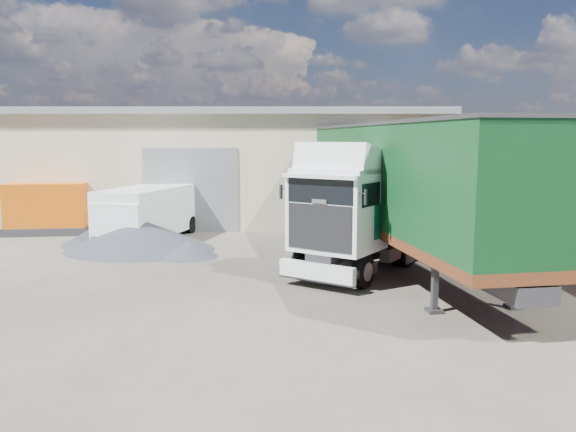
{
  "coord_description": "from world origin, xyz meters",
  "views": [
    {
      "loc": [
        2.21,
        -13.81,
        3.99
      ],
      "look_at": [
        2.16,
        3.0,
        1.66
      ],
      "focal_mm": 35.0,
      "sensor_mm": 36.0,
      "label": 1
    }
  ],
  "objects_px": {
    "box_trailer": "(408,181)",
    "orange_skip": "(50,211)",
    "tractor_unit": "(350,220)",
    "panel_van": "(147,213)"
  },
  "relations": [
    {
      "from": "box_trailer",
      "to": "panel_van",
      "type": "height_order",
      "value": "box_trailer"
    },
    {
      "from": "panel_van",
      "to": "box_trailer",
      "type": "bearing_deg",
      "value": -12.58
    },
    {
      "from": "tractor_unit",
      "to": "panel_van",
      "type": "bearing_deg",
      "value": 174.99
    },
    {
      "from": "tractor_unit",
      "to": "panel_van",
      "type": "xyz_separation_m",
      "value": [
        -7.39,
        5.84,
        -0.57
      ]
    },
    {
      "from": "orange_skip",
      "to": "box_trailer",
      "type": "bearing_deg",
      "value": -32.82
    },
    {
      "from": "panel_van",
      "to": "tractor_unit",
      "type": "bearing_deg",
      "value": -22.86
    },
    {
      "from": "tractor_unit",
      "to": "box_trailer",
      "type": "xyz_separation_m",
      "value": [
        1.84,
        0.93,
        1.07
      ]
    },
    {
      "from": "box_trailer",
      "to": "orange_skip",
      "type": "distance_m",
      "value": 15.4
    },
    {
      "from": "tractor_unit",
      "to": "orange_skip",
      "type": "distance_m",
      "value": 14.16
    },
    {
      "from": "box_trailer",
      "to": "orange_skip",
      "type": "height_order",
      "value": "box_trailer"
    }
  ]
}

